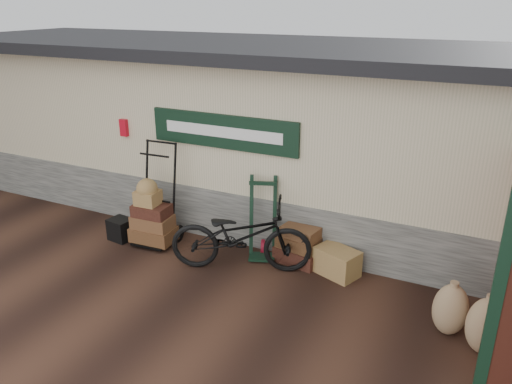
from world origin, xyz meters
The scene contains 10 objects.
ground centered at (0.00, 0.00, 0.00)m, with size 80.00×80.00×0.00m, color black.
station_building centered at (-0.01, 2.74, 1.61)m, with size 14.40×4.10×3.20m.
porter_trolley centered at (-1.35, 0.53, 0.88)m, with size 0.88×0.66×1.76m, color black, non-canonical shape.
green_barrow centered at (0.49, 0.78, 0.67)m, with size 0.48×0.41×1.34m, color black, non-canonical shape.
suitcase_stack centered at (1.09, 0.85, 0.31)m, with size 0.70×0.44×0.62m, color #321610, non-canonical shape.
wicker_hamper centered at (1.76, 0.74, 0.21)m, with size 0.64×0.42×0.42m, color brown.
black_trunk centered at (-1.98, 0.25, 0.19)m, with size 0.38×0.33×0.38m, color black.
bicycle centered at (0.37, 0.26, 0.63)m, with size 2.16×0.75×1.25m, color black.
burlap_sack_left centered at (3.44, -0.05, 0.35)m, with size 0.43×0.36×0.69m, color olive.
burlap_sack_right centered at (3.85, -0.25, 0.37)m, with size 0.46×0.39×0.74m, color olive.
Camera 1 is at (3.54, -5.78, 3.93)m, focal length 35.00 mm.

